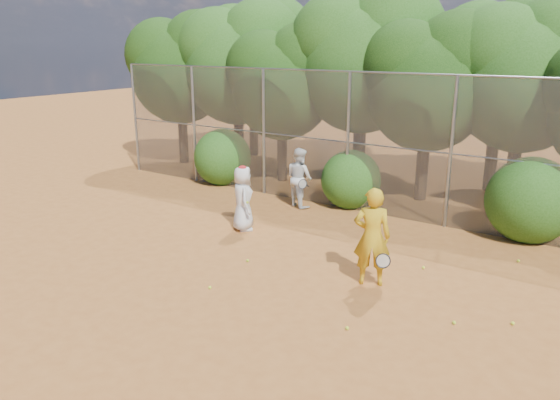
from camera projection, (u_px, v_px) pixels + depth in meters
The scene contains 24 objects.
ground at pixel (252, 288), 11.05m from camera, with size 80.00×80.00×0.00m, color #985522.
fence_back at pixel (376, 143), 15.31m from camera, with size 20.05×0.09×4.03m.
tree_0 at pixel (181, 64), 21.42m from camera, with size 4.38×3.81×6.00m.
tree_1 at pixel (239, 59), 20.40m from camera, with size 4.64×4.03×6.35m.
tree_2 at pixel (284, 78), 18.67m from camera, with size 3.99×3.47×5.47m.
tree_3 at pixel (365, 54), 17.89m from camera, with size 4.89×4.26×6.70m.
tree_4 at pixel (431, 78), 16.24m from camera, with size 4.19×3.64×5.73m.
tree_5 at pixel (528, 69), 15.45m from camera, with size 4.51×3.92×6.17m.
tree_9 at pixel (255, 53), 22.72m from camera, with size 4.83×4.20×6.62m.
tree_10 at pixel (366, 46), 20.11m from camera, with size 5.15×4.48×7.06m.
tree_11 at pixel (504, 62), 17.23m from camera, with size 4.64×4.03×6.35m.
bush_0 at pixel (223, 155), 19.01m from camera, with size 2.00×2.00×2.00m, color #1F4B12.
bush_1 at pixel (351, 177), 16.34m from camera, with size 1.80×1.80×1.80m, color #1F4B12.
bush_2 at pixel (531, 196), 13.60m from camera, with size 2.20×2.20×2.20m, color #1F4B12.
player_yellow at pixel (372, 237), 11.00m from camera, with size 0.95×0.76×2.05m.
player_teen at pixel (243, 198), 14.27m from camera, with size 0.98×0.97×1.74m.
player_white at pixel (299, 177), 16.31m from camera, with size 1.06×0.95×1.79m.
ball_0 at pixel (454, 323), 9.65m from camera, with size 0.07×0.07×0.07m, color #B7D226.
ball_1 at pixel (423, 268), 11.99m from camera, with size 0.07×0.07×0.07m, color #B7D226.
ball_2 at pixel (347, 328), 9.46m from camera, with size 0.07×0.07×0.07m, color #B7D226.
ball_3 at pixel (513, 323), 9.62m from camera, with size 0.07×0.07×0.07m, color #B7D226.
ball_4 at pixel (248, 261), 12.36m from camera, with size 0.07×0.07×0.07m, color #B7D226.
ball_5 at pixel (518, 261), 12.35m from camera, with size 0.07×0.07×0.07m, color #B7D226.
ball_6 at pixel (210, 288), 11.01m from camera, with size 0.07×0.07×0.07m, color #B7D226.
Camera 1 is at (6.14, -8.04, 4.83)m, focal length 35.00 mm.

